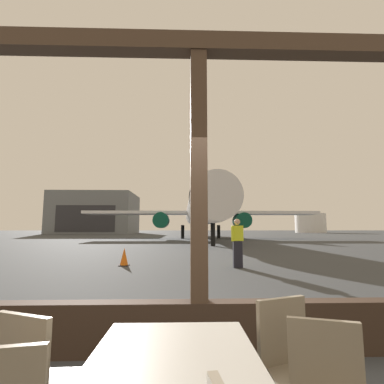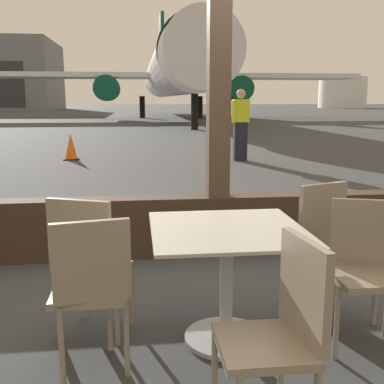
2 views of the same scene
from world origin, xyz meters
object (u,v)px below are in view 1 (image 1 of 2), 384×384
(ground_crew_worker, at_px, (237,242))
(distant_hangar, at_px, (97,214))
(cafe_chair_side_extra, at_px, (293,359))
(fuel_storage_tank, at_px, (310,223))
(cafe_chair_window_left, at_px, (33,377))
(traffic_cone, at_px, (124,257))
(airplane, at_px, (202,210))

(ground_crew_worker, relative_size, distant_hangar, 0.09)
(cafe_chair_side_extra, xyz_separation_m, fuel_storage_tank, (35.89, 79.61, 2.20))
(cafe_chair_side_extra, bearing_deg, cafe_chair_window_left, -174.47)
(traffic_cone, bearing_deg, cafe_chair_side_extra, -71.90)
(traffic_cone, bearing_deg, distant_hangar, 107.62)
(cafe_chair_window_left, bearing_deg, traffic_cone, 98.29)
(cafe_chair_side_extra, xyz_separation_m, distant_hangar, (-22.57, 70.79, 4.39))
(cafe_chair_window_left, height_order, airplane, airplane)
(ground_crew_worker, relative_size, traffic_cone, 2.60)
(fuel_storage_tank, bearing_deg, airplane, -127.16)
(distant_hangar, bearing_deg, traffic_cone, -72.38)
(cafe_chair_window_left, relative_size, distant_hangar, 0.05)
(fuel_storage_tank, bearing_deg, cafe_chair_window_left, -115.18)
(cafe_chair_window_left, relative_size, fuel_storage_tank, 0.11)
(cafe_chair_side_extra, bearing_deg, traffic_cone, 108.10)
(distant_hangar, bearing_deg, cafe_chair_window_left, -73.55)
(ground_crew_worker, bearing_deg, airplane, 89.21)
(traffic_cone, bearing_deg, ground_crew_worker, -8.88)
(airplane, relative_size, traffic_cone, 52.82)
(traffic_cone, height_order, fuel_storage_tank, fuel_storage_tank)
(ground_crew_worker, bearing_deg, distant_hangar, 110.87)
(distant_hangar, bearing_deg, ground_crew_worker, -69.13)
(cafe_chair_window_left, bearing_deg, cafe_chair_side_extra, 5.53)
(cafe_chair_side_extra, relative_size, airplane, 0.03)
(cafe_chair_window_left, bearing_deg, airplane, 84.70)
(traffic_cone, xyz_separation_m, fuel_storage_tank, (38.85, 70.56, 2.43))
(cafe_chair_window_left, xyz_separation_m, cafe_chair_side_extra, (1.62, 0.16, 0.01))
(ground_crew_worker, distance_m, traffic_cone, 4.28)
(traffic_cone, distance_m, distant_hangar, 64.94)
(ground_crew_worker, distance_m, distant_hangar, 66.90)
(cafe_chair_window_left, bearing_deg, fuel_storage_tank, 64.82)
(cafe_chair_window_left, distance_m, distant_hangar, 74.10)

